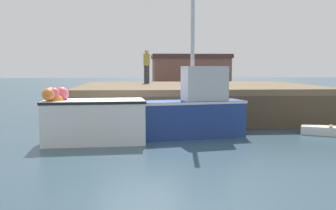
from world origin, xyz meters
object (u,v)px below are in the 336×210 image
fishing_boat_near_left (92,119)px  dockworker (147,66)px  fishing_boat_near_right (195,110)px  rowboat (331,131)px

fishing_boat_near_left → dockworker: (1.92, 8.60, 1.68)m
fishing_boat_near_right → fishing_boat_near_left: bearing=-166.6°
rowboat → dockworker: bearing=129.0°
fishing_boat_near_right → rowboat: fishing_boat_near_right is taller
fishing_boat_near_right → dockworker: fishing_boat_near_right is taller
fishing_boat_near_right → rowboat: (4.85, 0.03, -0.78)m
fishing_boat_near_right → dockworker: 8.07m
dockworker → fishing_boat_near_left: bearing=-102.6°
rowboat → fishing_boat_near_left: bearing=-174.2°
dockworker → fishing_boat_near_right: bearing=-79.5°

